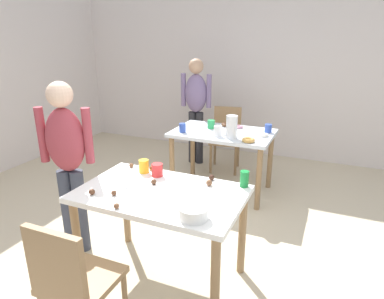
{
  "coord_description": "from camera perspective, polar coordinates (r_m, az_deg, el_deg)",
  "views": [
    {
      "loc": [
        1.03,
        -2.02,
        1.82
      ],
      "look_at": [
        -0.05,
        0.46,
        0.9
      ],
      "focal_mm": 31.61,
      "sensor_mm": 36.0,
      "label": 1
    }
  ],
  "objects": [
    {
      "name": "cup_far_1",
      "position": [
        4.0,
        12.73,
        3.52
      ],
      "size": [
        0.08,
        0.08,
        0.1
      ],
      "primitive_type": "cylinder",
      "color": "#3351B2",
      "rests_on": "dining_table_far"
    },
    {
      "name": "donut_far_5",
      "position": [
        3.84,
        12.01,
        2.42
      ],
      "size": [
        0.11,
        0.11,
        0.03
      ],
      "primitive_type": "torus",
      "color": "white",
      "rests_on": "dining_table_far"
    },
    {
      "name": "pitcher_far",
      "position": [
        3.68,
        6.71,
        3.8
      ],
      "size": [
        0.12,
        0.12,
        0.25
      ],
      "primitive_type": "cylinder",
      "color": "white",
      "rests_on": "dining_table_far"
    },
    {
      "name": "cup_far_3",
      "position": [
        4.08,
        3.24,
        4.27
      ],
      "size": [
        0.09,
        0.09,
        0.1
      ],
      "primitive_type": "cylinder",
      "color": "green",
      "rests_on": "dining_table_far"
    },
    {
      "name": "cake_ball_5",
      "position": [
        2.27,
        -12.62,
        -9.28
      ],
      "size": [
        0.04,
        0.04,
        0.04
      ],
      "primitive_type": "sphere",
      "color": "brown",
      "rests_on": "dining_table_near"
    },
    {
      "name": "cake_ball_4",
      "position": [
        2.63,
        3.33,
        -4.72
      ],
      "size": [
        0.04,
        0.04,
        0.04
      ],
      "primitive_type": "sphere",
      "color": "#3D2319",
      "rests_on": "dining_table_near"
    },
    {
      "name": "donut_far_3",
      "position": [
        4.14,
        7.9,
        3.83
      ],
      "size": [
        0.1,
        0.1,
        0.03
      ],
      "primitive_type": "torus",
      "color": "pink",
      "rests_on": "dining_table_far"
    },
    {
      "name": "cup_near_0",
      "position": [
        2.79,
        -8.13,
        -2.81
      ],
      "size": [
        0.08,
        0.08,
        0.11
      ],
      "primitive_type": "cylinder",
      "color": "yellow",
      "rests_on": "dining_table_near"
    },
    {
      "name": "person_girl_near",
      "position": [
        2.94,
        -20.3,
        -0.91
      ],
      "size": [
        0.45,
        0.29,
        1.49
      ],
      "color": "#383D4C",
      "rests_on": "ground_plane"
    },
    {
      "name": "cake_ball_1",
      "position": [
        2.5,
        -16.53,
        -6.87
      ],
      "size": [
        0.04,
        0.04,
        0.04
      ],
      "primitive_type": "sphere",
      "color": "brown",
      "rests_on": "dining_table_near"
    },
    {
      "name": "cake_ball_6",
      "position": [
        2.92,
        -10.2,
        -2.63
      ],
      "size": [
        0.04,
        0.04,
        0.04
      ],
      "primitive_type": "sphere",
      "color": "brown",
      "rests_on": "dining_table_near"
    },
    {
      "name": "dining_table_far",
      "position": [
        3.99,
        5.19,
        1.58
      ],
      "size": [
        1.15,
        0.74,
        0.75
      ],
      "color": "silver",
      "rests_on": "ground_plane"
    },
    {
      "name": "person_adult_far",
      "position": [
        4.85,
        0.67,
        7.95
      ],
      "size": [
        0.45,
        0.22,
        1.51
      ],
      "color": "#28282D",
      "rests_on": "ground_plane"
    },
    {
      "name": "chair_near_table",
      "position": [
        2.18,
        -19.52,
        -19.9
      ],
      "size": [
        0.4,
        0.4,
        0.87
      ],
      "color": "olive",
      "rests_on": "ground_plane"
    },
    {
      "name": "cake_ball_7",
      "position": [
        2.57,
        -6.5,
        -5.46
      ],
      "size": [
        0.04,
        0.04,
        0.04
      ],
      "primitive_type": "sphere",
      "color": "brown",
      "rests_on": "dining_table_near"
    },
    {
      "name": "cake_ball_3",
      "position": [
        2.54,
        2.92,
        -5.62
      ],
      "size": [
        0.05,
        0.05,
        0.05
      ],
      "primitive_type": "sphere",
      "color": "brown",
      "rests_on": "dining_table_near"
    },
    {
      "name": "mixing_bowl",
      "position": [
        2.1,
        0.25,
        -10.6
      ],
      "size": [
        0.19,
        0.19,
        0.08
      ],
      "primitive_type": "cylinder",
      "color": "white",
      "rests_on": "dining_table_near"
    },
    {
      "name": "cake_ball_2",
      "position": [
        2.84,
        -6.85,
        -3.12
      ],
      "size": [
        0.04,
        0.04,
        0.04
      ],
      "primitive_type": "sphere",
      "color": "brown",
      "rests_on": "dining_table_near"
    },
    {
      "name": "donut_far_2",
      "position": [
        3.95,
        6.27,
        3.17
      ],
      "size": [
        0.1,
        0.1,
        0.03
      ],
      "primitive_type": "torus",
      "color": "pink",
      "rests_on": "dining_table_far"
    },
    {
      "name": "donut_far_1",
      "position": [
        3.84,
        6.18,
        2.8
      ],
      "size": [
        0.13,
        0.13,
        0.04
      ],
      "primitive_type": "torus",
      "color": "white",
      "rests_on": "dining_table_far"
    },
    {
      "name": "cup_far_2",
      "position": [
        3.91,
        -1.62,
        3.68
      ],
      "size": [
        0.08,
        0.08,
        0.1
      ],
      "primitive_type": "cylinder",
      "color": "#3351B2",
      "rests_on": "dining_table_far"
    },
    {
      "name": "donut_far_4",
      "position": [
        3.6,
        9.5,
        1.58
      ],
      "size": [
        0.14,
        0.14,
        0.04
      ],
      "primitive_type": "torus",
      "color": "gold",
      "rests_on": "dining_table_far"
    },
    {
      "name": "ground_plane",
      "position": [
        2.91,
        -2.93,
        -19.98
      ],
      "size": [
        6.4,
        6.4,
        0.0
      ],
      "primitive_type": "plane",
      "color": "beige"
    },
    {
      "name": "chair_far_table",
      "position": [
        4.75,
        5.78,
        2.52
      ],
      "size": [
        0.46,
        0.46,
        0.87
      ],
      "color": "olive",
      "rests_on": "ground_plane"
    },
    {
      "name": "wall_back",
      "position": [
        5.35,
        12.55,
        12.78
      ],
      "size": [
        6.4,
        0.1,
        2.6
      ],
      "primitive_type": "cube",
      "color": "silver",
      "rests_on": "ground_plane"
    },
    {
      "name": "cake_ball_0",
      "position": [
        2.45,
        -13.04,
        -7.16
      ],
      "size": [
        0.04,
        0.04,
        0.04
      ],
      "primitive_type": "sphere",
      "color": "brown",
      "rests_on": "dining_table_near"
    },
    {
      "name": "cup_far_0",
      "position": [
        3.75,
        4.38,
        3.11
      ],
      "size": [
        0.09,
        0.09,
        0.12
      ],
      "primitive_type": "cylinder",
      "color": "white",
      "rests_on": "dining_table_far"
    },
    {
      "name": "soda_can",
      "position": [
        2.54,
        8.83,
        -4.92
      ],
      "size": [
        0.07,
        0.07,
        0.12
      ],
      "primitive_type": "cylinder",
      "color": "#198438",
      "rests_on": "dining_table_near"
    },
    {
      "name": "fork_near",
      "position": [
        2.58,
        -11.98,
        -6.15
      ],
      "size": [
        0.17,
        0.02,
        0.01
      ],
      "primitive_type": "cube",
      "color": "silver",
      "rests_on": "dining_table_near"
    },
    {
      "name": "donut_far_0",
      "position": [
        4.2,
        5.89,
        4.21
      ],
      "size": [
        0.14,
        0.14,
        0.04
      ],
      "primitive_type": "torus",
      "color": "brown",
      "rests_on": "dining_table_far"
    },
    {
      "name": "dining_table_near",
      "position": [
        2.51,
        -5.24,
        -9.17
      ],
      "size": [
        1.2,
        0.75,
        0.75
      ],
      "color": "white",
      "rests_on": "ground_plane"
    },
    {
      "name": "cup_near_1",
      "position": [
        2.71,
        -5.89,
        -3.45
      ],
      "size": [
        0.09,
        0.09,
        0.1
      ],
      "primitive_type": "cylinder",
      "color": "red",
      "rests_on": "dining_table_near"
    }
  ]
}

